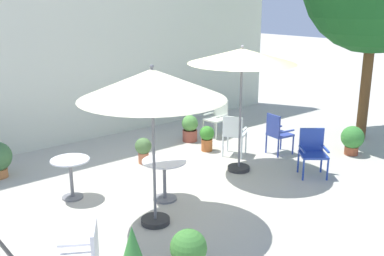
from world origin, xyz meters
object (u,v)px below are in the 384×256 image
Objects in this scene: patio_umbrella_1 at (242,58)px; cafe_table_0 at (71,171)px; potted_plant_4 at (143,148)px; patio_chair_4 at (313,149)px; potted_plant_5 at (352,139)px; patio_umbrella_0 at (152,85)px; patio_chair_3 at (277,132)px; cafe_table_1 at (164,172)px; patio_chair_2 at (234,132)px; potted_plant_0 at (207,137)px; potted_plant_6 at (190,128)px; potted_plant_2 at (188,250)px; patio_chair_1 at (218,116)px.

cafe_table_0 is (-3.14, 0.91, -1.76)m from patio_umbrella_1.
patio_chair_4 is at bearing -50.70° from potted_plant_4.
patio_chair_4 is at bearing -174.95° from potted_plant_5.
patio_chair_3 is at bearing 12.93° from patio_umbrella_0.
cafe_table_1 reaches higher than potted_plant_4.
patio_chair_2 is (0.52, 0.67, -1.70)m from patio_umbrella_1.
cafe_table_1 is at bearing -147.08° from potted_plant_0.
potted_plant_6 is (0.49, 2.12, -1.91)m from patio_umbrella_1.
potted_plant_0 is 4.78m from potted_plant_2.
potted_plant_2 is 4.08m from potted_plant_4.
potted_plant_5 is (5.15, -0.17, -1.78)m from patio_umbrella_0.
patio_chair_4 is at bearing -109.06° from patio_chair_3.
potted_plant_0 is (3.45, 0.41, -0.17)m from cafe_table_0.
potted_plant_5 is at bearing -32.97° from potted_plant_4.
potted_plant_5 is at bearing -17.71° from cafe_table_0.
potted_plant_5 is (2.07, -1.59, -0.18)m from patio_chair_2.
patio_chair_3 is 1.44× the size of potted_plant_6.
potted_plant_6 is at bearing 91.26° from patio_chair_2.
patio_chair_2 reaches higher than potted_plant_5.
potted_plant_0 is at bearing 131.23° from patio_chair_3.
patio_chair_4 reaches higher than cafe_table_1.
patio_umbrella_1 is 4.15m from potted_plant_2.
patio_chair_1 is (4.43, 1.11, 0.03)m from cafe_table_0.
patio_chair_1 reaches higher than patio_chair_4.
potted_plant_6 is at bearing 43.16° from patio_umbrella_0.
patio_chair_2 reaches higher than potted_plant_6.
cafe_table_0 is 0.77× the size of patio_chair_1.
cafe_table_0 is at bearing 163.86° from patio_umbrella_1.
patio_umbrella_0 is 2.30m from potted_plant_2.
cafe_table_1 is 1.29× the size of potted_plant_0.
patio_umbrella_0 is at bearing 71.08° from potted_plant_2.
potted_plant_2 is 5.50m from potted_plant_6.
potted_plant_5 reaches higher than potted_plant_0.
potted_plant_0 is (-0.60, 2.38, -0.19)m from patio_chair_4.
patio_umbrella_1 is 3.90× the size of potted_plant_6.
potted_plant_5 is at bearing -66.32° from patio_chair_1.
patio_chair_3 is 1.51× the size of potted_plant_2.
patio_chair_1 is 5.98m from potted_plant_2.
cafe_table_0 reaches higher than potted_plant_0.
cafe_table_1 is (-1.95, -0.16, -1.75)m from patio_umbrella_1.
patio_chair_2 is at bearing -88.74° from potted_plant_6.
patio_chair_3 is 4.92m from potted_plant_2.
patio_chair_3 is 1.65m from potted_plant_5.
cafe_table_0 reaches higher than potted_plant_5.
patio_umbrella_1 is at bearing 130.60° from patio_chair_4.
cafe_table_1 is 0.81× the size of patio_chair_1.
patio_umbrella_1 is 2.77m from potted_plant_4.
potted_plant_4 is 0.85× the size of potted_plant_5.
potted_plant_2 is (-4.33, -4.12, -0.18)m from patio_chair_1.
cafe_table_1 is 2.23m from potted_plant_2.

